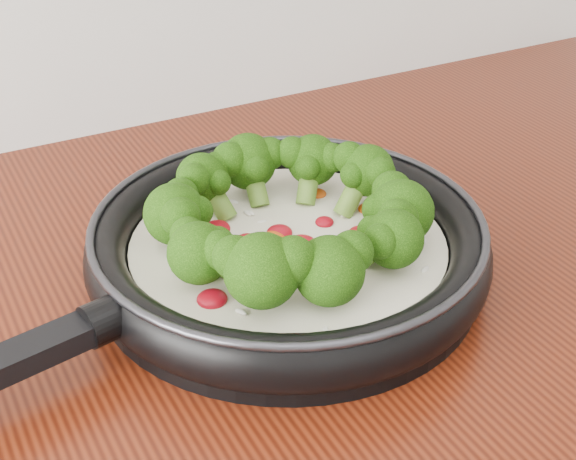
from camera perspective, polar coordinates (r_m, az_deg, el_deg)
skillet at (r=0.74m, az=-0.17°, el=-0.86°), size 0.60×0.43×0.11m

